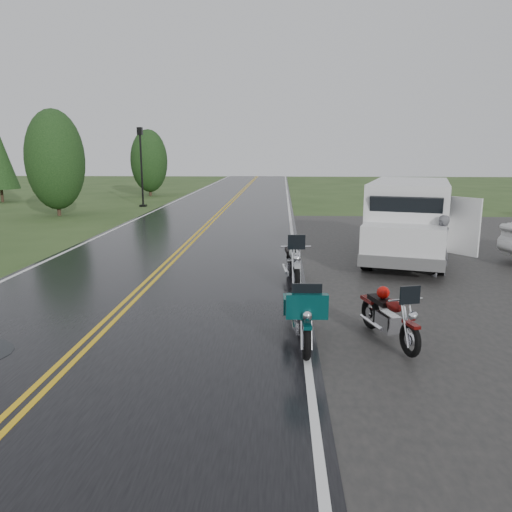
{
  "coord_description": "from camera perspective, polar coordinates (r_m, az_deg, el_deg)",
  "views": [
    {
      "loc": [
        3.37,
        -8.96,
        3.3
      ],
      "look_at": [
        2.8,
        2.0,
        1.0
      ],
      "focal_mm": 35.0,
      "sensor_mm": 36.0,
      "label": 1
    }
  ],
  "objects": [
    {
      "name": "van_white",
      "position": [
        14.25,
        12.76,
        3.2
      ],
      "size": [
        4.0,
        6.68,
        2.46
      ],
      "primitive_type": null,
      "rotation": [
        0.0,
        0.0,
        -0.28
      ],
      "color": "silver",
      "rests_on": "ground"
    },
    {
      "name": "tree_left_mid",
      "position": [
        28.19,
        -21.91,
        9.03
      ],
      "size": [
        2.99,
        2.99,
        4.68
      ],
      "primitive_type": null,
      "color": "#1E3D19",
      "rests_on": "ground"
    },
    {
      "name": "motorcycle_red",
      "position": [
        8.4,
        17.29,
        -7.7
      ],
      "size": [
        1.22,
        2.05,
        1.14
      ],
      "primitive_type": null,
      "rotation": [
        0.0,
        0.0,
        0.29
      ],
      "color": "#510A09",
      "rests_on": "ground"
    },
    {
      "name": "motorcycle_teal",
      "position": [
        7.93,
        5.83,
        -8.01
      ],
      "size": [
        0.81,
        2.1,
        1.23
      ],
      "primitive_type": null,
      "rotation": [
        0.0,
        0.0,
        0.02
      ],
      "color": "#053737",
      "rests_on": "ground"
    },
    {
      "name": "lamp_post_far_left",
      "position": [
        31.39,
        -12.96,
        9.88
      ],
      "size": [
        0.41,
        0.41,
        4.8
      ],
      "primitive_type": null,
      "color": "black",
      "rests_on": "ground"
    },
    {
      "name": "road",
      "position": [
        19.54,
        -7.01,
        2.07
      ],
      "size": [
        8.0,
        100.0,
        0.04
      ],
      "primitive_type": "cube",
      "color": "black",
      "rests_on": "ground"
    },
    {
      "name": "motorcycle_silver",
      "position": [
        11.68,
        4.66,
        -1.25
      ],
      "size": [
        0.99,
        2.3,
        1.33
      ],
      "primitive_type": null,
      "rotation": [
        0.0,
        0.0,
        0.08
      ],
      "color": "#9EA2A6",
      "rests_on": "ground"
    },
    {
      "name": "ground",
      "position": [
        10.13,
        -16.79,
        -7.71
      ],
      "size": [
        120.0,
        120.0,
        0.0
      ],
      "primitive_type": "plane",
      "color": "#2D471E",
      "rests_on": "ground"
    },
    {
      "name": "tree_left_far",
      "position": [
        39.11,
        -12.09,
        9.84
      ],
      "size": [
        2.76,
        2.76,
        4.24
      ],
      "primitive_type": null,
      "color": "#1E3D19",
      "rests_on": "ground"
    },
    {
      "name": "person_at_van",
      "position": [
        14.1,
        20.34,
        0.97
      ],
      "size": [
        0.72,
        0.66,
        1.65
      ],
      "primitive_type": "imported",
      "rotation": [
        0.0,
        0.0,
        3.73
      ],
      "color": "#535358",
      "rests_on": "ground"
    }
  ]
}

